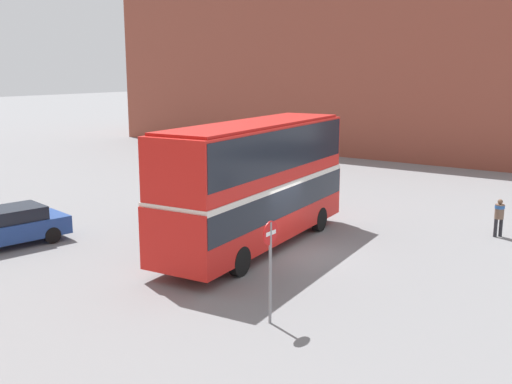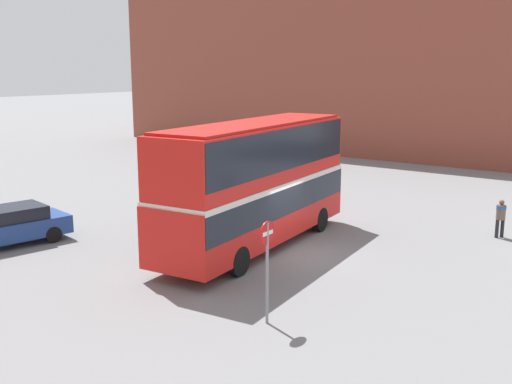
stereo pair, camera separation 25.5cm
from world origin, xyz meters
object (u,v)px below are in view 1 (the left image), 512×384
(pedestrian_foreground, at_px, (499,214))
(parked_car_kerb_near, at_px, (255,173))
(double_decker_bus, at_px, (256,177))
(parked_car_kerb_far, at_px, (9,226))
(no_entry_sign, at_px, (270,255))

(pedestrian_foreground, relative_size, parked_car_kerb_near, 0.35)
(double_decker_bus, height_order, parked_car_kerb_far, double_decker_bus)
(double_decker_bus, bearing_deg, pedestrian_foreground, -52.06)
(double_decker_bus, relative_size, parked_car_kerb_near, 2.38)
(pedestrian_foreground, height_order, parked_car_kerb_near, parked_car_kerb_near)
(double_decker_bus, distance_m, parked_car_kerb_far, 9.65)
(double_decker_bus, distance_m, no_entry_sign, 7.02)
(double_decker_bus, height_order, pedestrian_foreground, double_decker_bus)
(parked_car_kerb_near, bearing_deg, pedestrian_foreground, -96.55)
(parked_car_kerb_near, distance_m, parked_car_kerb_far, 14.95)
(parked_car_kerb_near, bearing_deg, no_entry_sign, -138.53)
(parked_car_kerb_far, height_order, no_entry_sign, no_entry_sign)
(parked_car_kerb_near, xyz_separation_m, no_entry_sign, (-15.07, -11.21, 1.08))
(double_decker_bus, bearing_deg, no_entry_sign, -147.06)
(no_entry_sign, bearing_deg, parked_car_kerb_near, 36.65)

